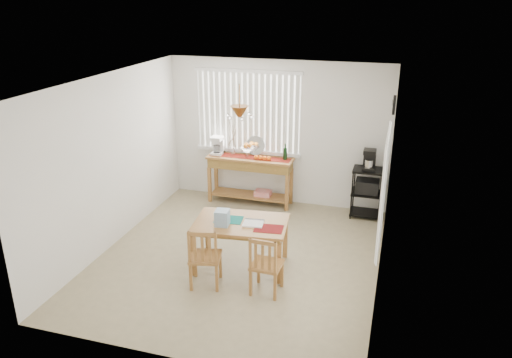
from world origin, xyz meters
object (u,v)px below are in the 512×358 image
(sideboard, at_px, (251,169))
(wire_cart, at_px, (367,188))
(chair_right, at_px, (266,265))
(cart_items, at_px, (369,160))
(chair_left, at_px, (205,257))
(dining_table, at_px, (241,227))

(sideboard, distance_m, wire_cart, 2.09)
(chair_right, bearing_deg, cart_items, 69.63)
(sideboard, distance_m, chair_left, 2.86)
(sideboard, xyz_separation_m, wire_cart, (2.09, -0.01, -0.14))
(sideboard, height_order, cart_items, cart_items)
(cart_items, bearing_deg, wire_cart, -90.00)
(wire_cart, height_order, chair_left, wire_cart)
(sideboard, bearing_deg, cart_items, -0.03)
(sideboard, relative_size, chair_right, 1.89)
(cart_items, distance_m, chair_right, 3.03)
(wire_cart, distance_m, dining_table, 2.70)
(chair_left, bearing_deg, cart_items, 57.01)
(wire_cart, height_order, chair_right, wire_cart)
(cart_items, xyz_separation_m, chair_left, (-1.85, -2.84, -0.61))
(cart_items, height_order, dining_table, cart_items)
(cart_items, bearing_deg, sideboard, 179.97)
(chair_right, bearing_deg, wire_cart, 69.57)
(wire_cart, xyz_separation_m, chair_left, (-1.85, -2.83, -0.10))
(cart_items, relative_size, chair_right, 0.43)
(dining_table, distance_m, chair_right, 0.79)
(wire_cart, relative_size, dining_table, 0.64)
(sideboard, relative_size, dining_table, 1.14)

